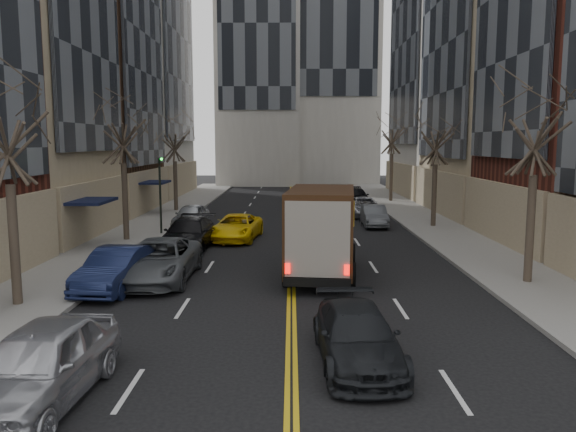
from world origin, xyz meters
The scene contains 22 objects.
sidewalk_left centered at (-9.00, 27.00, 0.07)m, with size 4.00×66.00×0.15m, color slate.
sidewalk_right centered at (9.00, 27.00, 0.07)m, with size 4.00×66.00×0.15m, color slate.
streetwall_right centered at (16.38, 32.20, 15.09)m, with size 12.26×49.00×34.00m.
tree_lf_near centered at (-8.80, 8.00, 6.24)m, with size 3.20×3.20×8.41m.
tree_lf_mid centered at (-8.80, 20.00, 6.60)m, with size 3.20×3.20×8.91m.
tree_lf_far centered at (-8.80, 33.00, 6.02)m, with size 3.20×3.20×8.12m.
tree_rt_near centered at (8.80, 11.00, 6.45)m, with size 3.20×3.20×8.71m.
tree_rt_mid centered at (8.80, 25.00, 6.17)m, with size 3.20×3.20×8.32m.
tree_rt_far centered at (8.80, 40.00, 6.74)m, with size 3.20×3.20×9.11m.
traffic_signal centered at (-7.39, 22.00, 2.82)m, with size 0.29×0.26×4.70m.
ups_truck centered at (1.20, 12.30, 1.78)m, with size 3.15×6.66×3.53m.
observer_sedan centered at (1.58, 3.54, 0.67)m, with size 2.09×4.68×1.33m.
taxi centered at (-3.00, 20.72, 0.69)m, with size 2.28×4.94×1.37m, color yellow.
pedestrian centered at (2.44, 18.12, 0.92)m, with size 0.67×0.44×1.85m, color black.
parked_lf_a centered at (-5.10, 1.38, 0.82)m, with size 1.95×4.84×1.65m, color #B4B6BC.
parked_lf_b centered at (-6.30, 10.29, 0.76)m, with size 1.60×4.59×1.51m, color #131B3E.
parked_lf_c centered at (-5.10, 11.60, 0.79)m, with size 2.61×5.66×1.57m, color #4E5155.
parked_lf_d centered at (-5.10, 17.90, 0.77)m, with size 2.16×5.32×1.54m, color black.
parked_lf_e centered at (-6.30, 25.33, 0.72)m, with size 1.69×4.20×1.43m, color #AAAEB2.
parked_rt_a centered at (5.22, 25.63, 0.67)m, with size 1.41×4.05×1.33m, color #4A4D51.
parked_rt_b centered at (5.22, 30.39, 0.68)m, with size 2.26×4.91×1.36m, color #B1B2B9.
parked_rt_c centered at (5.20, 36.35, 0.77)m, with size 2.17×5.33×1.55m, color black.
Camera 1 is at (-0.01, -9.45, 5.30)m, focal length 35.00 mm.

